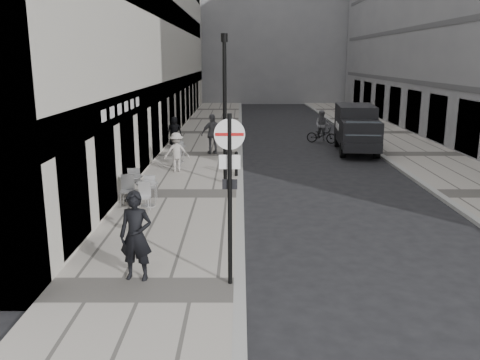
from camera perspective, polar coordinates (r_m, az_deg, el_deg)
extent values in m
cube|color=gray|center=(25.40, -4.51, 2.83)|extent=(4.00, 60.00, 0.12)
cube|color=gray|center=(26.87, 19.60, 2.67)|extent=(4.00, 60.00, 0.12)
cube|color=gray|center=(63.22, 1.46, 19.13)|extent=(24.00, 16.00, 22.00)
imported|color=black|center=(10.98, -11.61, -6.17)|extent=(0.76, 0.55, 1.93)
cylinder|color=black|center=(10.28, -1.15, -2.45)|extent=(0.09, 0.09, 3.57)
cylinder|color=white|center=(9.99, -1.19, 5.16)|extent=(0.61, 0.05, 0.61)
cube|color=#B21414|center=(9.97, -1.19, 5.15)|extent=(0.56, 0.02, 0.06)
cube|color=white|center=(10.12, -1.17, 2.04)|extent=(0.43, 0.03, 0.29)
cylinder|color=black|center=(18.98, -1.72, 7.53)|extent=(0.14, 0.14, 5.30)
cylinder|color=black|center=(18.90, -1.78, 15.68)|extent=(0.25, 0.25, 0.31)
cylinder|color=black|center=(20.40, -0.42, 1.72)|extent=(0.12, 0.12, 0.91)
cylinder|color=black|center=(20.78, -0.41, 1.88)|extent=(0.12, 0.12, 0.87)
cylinder|color=black|center=(25.37, 11.46, 3.30)|extent=(0.33, 0.76, 0.74)
cylinder|color=black|center=(25.59, 15.11, 3.19)|extent=(0.33, 0.76, 0.74)
cylinder|color=black|center=(28.47, 10.86, 4.41)|extent=(0.33, 0.76, 0.74)
cylinder|color=black|center=(28.67, 14.12, 4.31)|extent=(0.33, 0.76, 0.74)
cube|color=black|center=(27.69, 12.78, 6.30)|extent=(2.18, 3.51, 1.86)
cube|color=black|center=(25.26, 13.42, 4.97)|extent=(2.01, 1.85, 1.30)
cube|color=#1E2328|center=(24.52, 13.67, 5.59)|extent=(1.65, 0.48, 0.69)
imported|color=black|center=(29.62, 9.16, 5.00)|extent=(1.84, 1.28, 0.92)
imported|color=#5D5C62|center=(29.55, 9.20, 6.07)|extent=(1.04, 0.94, 1.73)
imported|color=#4F4F54|center=(25.24, -3.07, 5.19)|extent=(1.25, 0.81, 1.98)
imported|color=#A39C96|center=(21.35, -7.14, 3.13)|extent=(1.13, 0.76, 1.63)
imported|color=black|center=(27.85, -7.37, 5.47)|extent=(0.83, 0.59, 1.59)
cylinder|color=silver|center=(16.55, -10.28, -2.86)|extent=(0.44, 0.44, 0.03)
cylinder|color=silver|center=(16.45, -10.34, -1.63)|extent=(0.06, 0.06, 0.75)
cylinder|color=silver|center=(16.36, -10.39, -0.37)|extent=(0.71, 0.71, 0.03)
cylinder|color=#A9A9AB|center=(17.30, -12.03, -2.23)|extent=(0.49, 0.49, 0.03)
cylinder|color=#A9A9AB|center=(17.19, -12.09, -0.93)|extent=(0.07, 0.07, 0.82)
cylinder|color=#A9A9AB|center=(17.10, -12.16, 0.39)|extent=(0.77, 0.77, 0.03)
cylinder|color=#AAAAAC|center=(23.40, -6.87, 2.04)|extent=(0.44, 0.44, 0.03)
cylinder|color=#AAAAAC|center=(23.33, -6.90, 2.92)|extent=(0.06, 0.06, 0.74)
cylinder|color=#AAAAAC|center=(23.26, -6.92, 3.82)|extent=(0.70, 0.70, 0.03)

